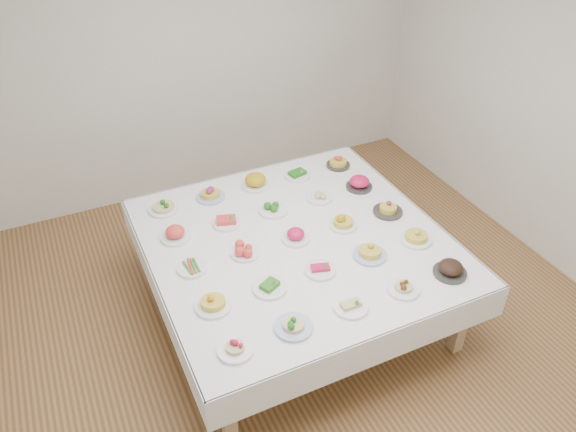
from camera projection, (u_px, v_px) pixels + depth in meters
name	position (u px, v px, depth m)	size (l,w,h in m)	color
room_envelope	(307.00, 129.00, 3.60)	(5.02, 5.02, 2.81)	olive
display_table	(296.00, 246.00, 4.46)	(2.28, 2.28, 0.75)	white
dish_0	(235.00, 346.00, 3.48)	(0.23, 0.23, 0.11)	white
dish_1	(293.00, 322.00, 3.63)	(0.25, 0.25, 0.13)	#4C66B2
dish_2	(351.00, 304.00, 3.79)	(0.23, 0.23, 0.09)	white
dish_3	(404.00, 285.00, 3.93)	(0.23, 0.23, 0.11)	white
dish_4	(451.00, 266.00, 4.05)	(0.25, 0.25, 0.15)	#2F2D2A
dish_5	(213.00, 299.00, 3.78)	(0.26, 0.25, 0.16)	white
dish_6	(270.00, 286.00, 3.94)	(0.24, 0.24, 0.09)	white
dish_7	(320.00, 268.00, 4.10)	(0.23, 0.23, 0.09)	white
dish_8	(370.00, 250.00, 4.22)	(0.25, 0.25, 0.14)	#4C66B2
dish_9	(417.00, 234.00, 4.37)	(0.25, 0.25, 0.14)	white
dish_10	(192.00, 267.00, 4.12)	(0.22, 0.22, 0.05)	white
dish_11	(245.00, 249.00, 4.25)	(0.22, 0.22, 0.11)	white
dish_12	(296.00, 234.00, 4.39)	(0.22, 0.22, 0.12)	white
dish_13	(343.00, 220.00, 4.52)	(0.22, 0.22, 0.14)	white
dish_14	(388.00, 207.00, 4.68)	(0.24, 0.24, 0.13)	#2F2D2A
dish_15	(175.00, 232.00, 4.40)	(0.24, 0.24, 0.13)	white
dish_16	(226.00, 220.00, 4.56)	(0.22, 0.22, 0.11)	white
dish_17	(273.00, 207.00, 4.71)	(0.24, 0.24, 0.10)	white
dish_18	(319.00, 196.00, 4.86)	(0.22, 0.22, 0.09)	white
dish_19	(359.00, 182.00, 4.99)	(0.23, 0.23, 0.13)	#2F2D2A
dish_20	(163.00, 204.00, 4.70)	(0.25, 0.25, 0.14)	white
dish_21	(210.00, 191.00, 4.85)	(0.24, 0.24, 0.15)	#4C66B2
dish_22	(255.00, 179.00, 5.00)	(0.27, 0.27, 0.16)	white
dish_23	(297.00, 173.00, 5.16)	(0.24, 0.24, 0.10)	white
dish_24	(338.00, 161.00, 5.30)	(0.22, 0.22, 0.13)	#2F2D2A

